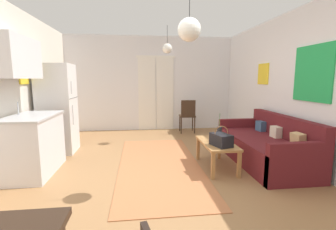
{
  "coord_description": "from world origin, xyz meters",
  "views": [
    {
      "loc": [
        -0.34,
        -3.34,
        1.46
      ],
      "look_at": [
        0.22,
        1.26,
        0.76
      ],
      "focal_mm": 25.73,
      "sensor_mm": 36.0,
      "label": 1
    }
  ],
  "objects_px": {
    "coffee_table": "(217,146)",
    "bamboo_vase": "(219,134)",
    "refrigerator": "(58,109)",
    "accent_chair": "(188,114)",
    "pendant_lamp_far": "(167,48)",
    "couch": "(267,147)",
    "handbag": "(221,140)",
    "pendant_lamp_near": "(189,30)"
  },
  "relations": [
    {
      "from": "coffee_table",
      "to": "bamboo_vase",
      "type": "xyz_separation_m",
      "value": [
        0.06,
        0.06,
        0.18
      ]
    },
    {
      "from": "refrigerator",
      "to": "accent_chair",
      "type": "xyz_separation_m",
      "value": [
        2.89,
        1.38,
        -0.36
      ]
    },
    {
      "from": "pendant_lamp_far",
      "to": "bamboo_vase",
      "type": "bearing_deg",
      "value": -69.6
    },
    {
      "from": "couch",
      "to": "bamboo_vase",
      "type": "height_order",
      "value": "bamboo_vase"
    },
    {
      "from": "couch",
      "to": "handbag",
      "type": "relative_size",
      "value": 5.24
    },
    {
      "from": "coffee_table",
      "to": "accent_chair",
      "type": "distance_m",
      "value": 2.62
    },
    {
      "from": "accent_chair",
      "to": "pendant_lamp_near",
      "type": "bearing_deg",
      "value": 81.6
    },
    {
      "from": "pendant_lamp_near",
      "to": "accent_chair",
      "type": "bearing_deg",
      "value": 78.43
    },
    {
      "from": "bamboo_vase",
      "to": "pendant_lamp_far",
      "type": "bearing_deg",
      "value": 110.4
    },
    {
      "from": "bamboo_vase",
      "to": "handbag",
      "type": "distance_m",
      "value": 0.29
    },
    {
      "from": "pendant_lamp_near",
      "to": "couch",
      "type": "bearing_deg",
      "value": 27.98
    },
    {
      "from": "coffee_table",
      "to": "pendant_lamp_near",
      "type": "bearing_deg",
      "value": -131.64
    },
    {
      "from": "couch",
      "to": "refrigerator",
      "type": "relative_size",
      "value": 1.15
    },
    {
      "from": "refrigerator",
      "to": "accent_chair",
      "type": "bearing_deg",
      "value": 25.49
    },
    {
      "from": "couch",
      "to": "coffee_table",
      "type": "distance_m",
      "value": 0.97
    },
    {
      "from": "couch",
      "to": "pendant_lamp_near",
      "type": "height_order",
      "value": "pendant_lamp_near"
    },
    {
      "from": "accent_chair",
      "to": "pendant_lamp_near",
      "type": "relative_size",
      "value": 1.23
    },
    {
      "from": "handbag",
      "to": "pendant_lamp_far",
      "type": "bearing_deg",
      "value": 106.03
    },
    {
      "from": "pendant_lamp_near",
      "to": "refrigerator",
      "type": "bearing_deg",
      "value": 138.57
    },
    {
      "from": "couch",
      "to": "handbag",
      "type": "height_order",
      "value": "couch"
    },
    {
      "from": "refrigerator",
      "to": "coffee_table",
      "type": "bearing_deg",
      "value": -23.52
    },
    {
      "from": "coffee_table",
      "to": "handbag",
      "type": "relative_size",
      "value": 2.52
    },
    {
      "from": "couch",
      "to": "handbag",
      "type": "bearing_deg",
      "value": -159.69
    },
    {
      "from": "handbag",
      "to": "pendant_lamp_near",
      "type": "bearing_deg",
      "value": -141.98
    },
    {
      "from": "couch",
      "to": "coffee_table",
      "type": "relative_size",
      "value": 2.08
    },
    {
      "from": "couch",
      "to": "accent_chair",
      "type": "relative_size",
      "value": 2.24
    },
    {
      "from": "accent_chair",
      "to": "coffee_table",
      "type": "bearing_deg",
      "value": 92.13
    },
    {
      "from": "accent_chair",
      "to": "pendant_lamp_near",
      "type": "height_order",
      "value": "pendant_lamp_near"
    },
    {
      "from": "bamboo_vase",
      "to": "pendant_lamp_far",
      "type": "distance_m",
      "value": 2.44
    },
    {
      "from": "refrigerator",
      "to": "pendant_lamp_far",
      "type": "distance_m",
      "value": 2.63
    },
    {
      "from": "refrigerator",
      "to": "pendant_lamp_far",
      "type": "relative_size",
      "value": 2.84
    },
    {
      "from": "pendant_lamp_near",
      "to": "bamboo_vase",
      "type": "bearing_deg",
      "value": 48.25
    },
    {
      "from": "pendant_lamp_near",
      "to": "pendant_lamp_far",
      "type": "height_order",
      "value": "same"
    },
    {
      "from": "handbag",
      "to": "bamboo_vase",
      "type": "bearing_deg",
      "value": 76.84
    },
    {
      "from": "coffee_table",
      "to": "pendant_lamp_far",
      "type": "xyz_separation_m",
      "value": [
        -0.6,
        1.81,
        1.75
      ]
    },
    {
      "from": "couch",
      "to": "accent_chair",
      "type": "distance_m",
      "value": 2.65
    },
    {
      "from": "coffee_table",
      "to": "handbag",
      "type": "height_order",
      "value": "handbag"
    },
    {
      "from": "couch",
      "to": "bamboo_vase",
      "type": "relative_size",
      "value": 4.35
    },
    {
      "from": "couch",
      "to": "refrigerator",
      "type": "xyz_separation_m",
      "value": [
        -3.79,
        1.1,
        0.6
      ]
    },
    {
      "from": "bamboo_vase",
      "to": "refrigerator",
      "type": "relative_size",
      "value": 0.27
    },
    {
      "from": "bamboo_vase",
      "to": "pendant_lamp_far",
      "type": "height_order",
      "value": "pendant_lamp_far"
    },
    {
      "from": "bamboo_vase",
      "to": "accent_chair",
      "type": "relative_size",
      "value": 0.51
    }
  ]
}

